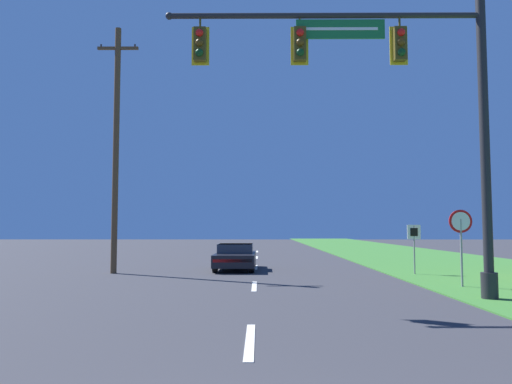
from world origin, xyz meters
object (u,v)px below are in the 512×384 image
Objects in this scene: signal_mast at (399,99)px; utility_pole_near at (116,145)px; car_ahead at (236,257)px; stop_sign at (461,230)px; route_sign_post at (414,238)px.

utility_pole_near is at bearing 142.40° from signal_mast.
signal_mast is at bearing -37.60° from utility_pole_near.
car_ahead is at bearing 117.19° from signal_mast.
car_ahead is 1.81× the size of stop_sign.
stop_sign is 0.23× the size of utility_pole_near.
utility_pole_near is at bearing -159.50° from car_ahead.
stop_sign is at bearing -21.34° from utility_pole_near.
signal_mast is at bearing -134.41° from stop_sign.
signal_mast is at bearing -62.81° from car_ahead.
utility_pole_near is at bearing 158.66° from stop_sign.
utility_pole_near is at bearing 177.10° from route_sign_post.
signal_mast is 8.59m from route_sign_post.
signal_mast is at bearing -109.53° from route_sign_post.
car_ahead is 8.02m from route_sign_post.
route_sign_post is (7.55, -2.57, 0.92)m from car_ahead.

